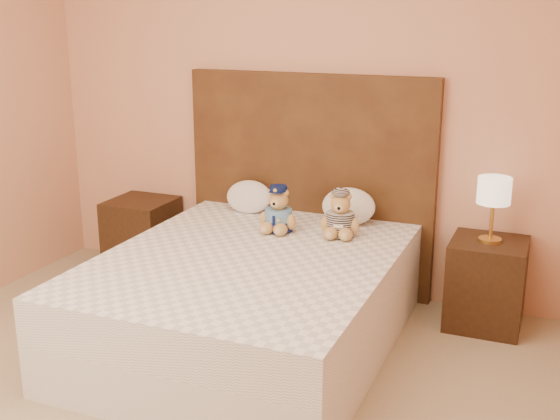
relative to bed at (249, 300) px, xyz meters
The scene contains 10 objects.
room_walls 1.70m from the bed, 90.00° to the right, with size 4.04×4.52×2.72m.
bed is the anchor object (origin of this frame).
headboard 1.12m from the bed, 90.00° to the left, with size 1.75×0.08×1.50m, color #523618.
nightstand_left 1.48m from the bed, 147.38° to the left, with size 0.45×0.45×0.55m, color #342010.
nightstand_right 1.48m from the bed, 32.62° to the left, with size 0.45×0.45×0.55m, color #342010.
lamp 1.59m from the bed, 32.62° to the left, with size 0.20×0.20×0.40m.
teddy_police 0.65m from the bed, 91.95° to the left, with size 0.25×0.24×0.29m, color #B17C44, non-canonical shape.
teddy_prisoner 0.79m from the bed, 55.73° to the left, with size 0.25×0.24×0.29m, color #B17C44, non-canonical shape.
pillow_left 0.99m from the bed, 114.52° to the left, with size 0.33×0.22×0.24m, color white.
pillow_right 0.98m from the bed, 67.69° to the left, with size 0.36×0.23×0.25m, color white.
Camera 1 is at (1.61, -2.22, 1.91)m, focal length 45.00 mm.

